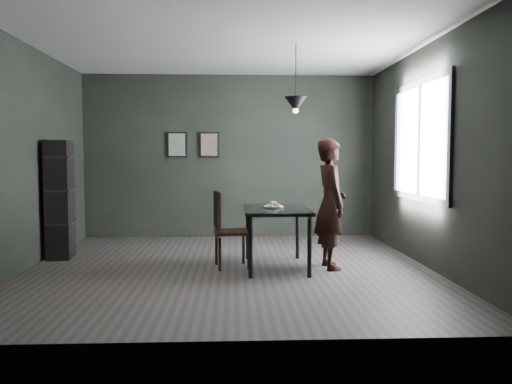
{
  "coord_description": "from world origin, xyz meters",
  "views": [
    {
      "loc": [
        0.07,
        -6.18,
        1.39
      ],
      "look_at": [
        0.35,
        0.05,
        0.95
      ],
      "focal_mm": 35.0,
      "sensor_mm": 36.0,
      "label": 1
    }
  ],
  "objects_px": {
    "wood_chair": "(225,224)",
    "pendant_lamp": "(296,104)",
    "shelf_unit": "(60,199)",
    "woman": "(331,204)",
    "cafe_table": "(276,214)",
    "white_plate": "(274,207)"
  },
  "relations": [
    {
      "from": "pendant_lamp",
      "to": "wood_chair",
      "type": "bearing_deg",
      "value": -175.3
    },
    {
      "from": "shelf_unit",
      "to": "wood_chair",
      "type": "bearing_deg",
      "value": -25.23
    },
    {
      "from": "woman",
      "to": "pendant_lamp",
      "type": "distance_m",
      "value": 1.32
    },
    {
      "from": "white_plate",
      "to": "wood_chair",
      "type": "relative_size",
      "value": 0.24
    },
    {
      "from": "wood_chair",
      "to": "shelf_unit",
      "type": "xyz_separation_m",
      "value": [
        -2.28,
        0.74,
        0.26
      ]
    },
    {
      "from": "wood_chair",
      "to": "pendant_lamp",
      "type": "bearing_deg",
      "value": -4.14
    },
    {
      "from": "shelf_unit",
      "to": "pendant_lamp",
      "type": "bearing_deg",
      "value": -19.16
    },
    {
      "from": "woman",
      "to": "wood_chair",
      "type": "bearing_deg",
      "value": 80.61
    },
    {
      "from": "white_plate",
      "to": "shelf_unit",
      "type": "bearing_deg",
      "value": 166.59
    },
    {
      "from": "woman",
      "to": "cafe_table",
      "type": "bearing_deg",
      "value": 79.16
    },
    {
      "from": "wood_chair",
      "to": "shelf_unit",
      "type": "bearing_deg",
      "value": 153.22
    },
    {
      "from": "cafe_table",
      "to": "pendant_lamp",
      "type": "distance_m",
      "value": 1.41
    },
    {
      "from": "wood_chair",
      "to": "shelf_unit",
      "type": "height_order",
      "value": "shelf_unit"
    },
    {
      "from": "cafe_table",
      "to": "wood_chair",
      "type": "relative_size",
      "value": 1.25
    },
    {
      "from": "wood_chair",
      "to": "shelf_unit",
      "type": "relative_size",
      "value": 0.6
    },
    {
      "from": "white_plate",
      "to": "shelf_unit",
      "type": "height_order",
      "value": "shelf_unit"
    },
    {
      "from": "woman",
      "to": "pendant_lamp",
      "type": "bearing_deg",
      "value": 63.44
    },
    {
      "from": "wood_chair",
      "to": "pendant_lamp",
      "type": "xyz_separation_m",
      "value": [
        0.89,
        0.07,
        1.51
      ]
    },
    {
      "from": "cafe_table",
      "to": "shelf_unit",
      "type": "height_order",
      "value": "shelf_unit"
    },
    {
      "from": "white_plate",
      "to": "shelf_unit",
      "type": "xyz_separation_m",
      "value": [
        -2.89,
        0.69,
        0.05
      ]
    },
    {
      "from": "white_plate",
      "to": "woman",
      "type": "xyz_separation_m",
      "value": [
        0.7,
        -0.14,
        0.05
      ]
    },
    {
      "from": "cafe_table",
      "to": "pendant_lamp",
      "type": "bearing_deg",
      "value": 21.8
    }
  ]
}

